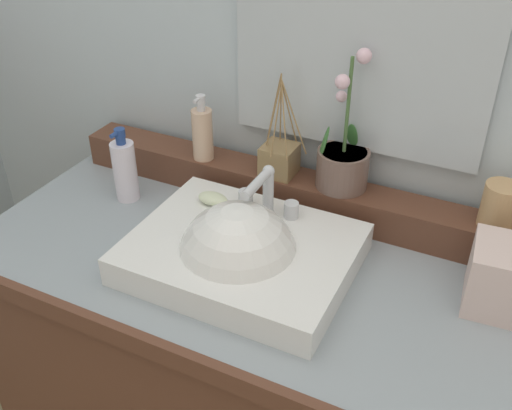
{
  "coord_description": "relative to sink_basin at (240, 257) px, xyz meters",
  "views": [
    {
      "loc": [
        0.41,
        -0.88,
        1.63
      ],
      "look_at": [
        -0.01,
        -0.01,
        0.99
      ],
      "focal_mm": 41.27,
      "sensor_mm": 36.0,
      "label": 1
    }
  ],
  "objects": [
    {
      "name": "lotion_bottle",
      "position": [
        -0.37,
        0.12,
        0.05
      ],
      "size": [
        0.06,
        0.06,
        0.19
      ],
      "color": "white",
      "rests_on": "vanity_cabinet"
    },
    {
      "name": "vanity_cabinet",
      "position": [
        0.04,
        0.04,
        -0.45
      ],
      "size": [
        1.28,
        0.59,
        0.85
      ],
      "color": "brown",
      "rests_on": "ground"
    },
    {
      "name": "sink_basin",
      "position": [
        0.0,
        0.0,
        0.0
      ],
      "size": [
        0.45,
        0.36,
        0.28
      ],
      "color": "white",
      "rests_on": "vanity_cabinet"
    },
    {
      "name": "potted_plant",
      "position": [
        0.12,
        0.28,
        0.12
      ],
      "size": [
        0.12,
        0.12,
        0.32
      ],
      "color": "brown",
      "rests_on": "back_ledge"
    },
    {
      "name": "soap_bar",
      "position": [
        -0.12,
        0.11,
        0.05
      ],
      "size": [
        0.07,
        0.04,
        0.02
      ],
      "primitive_type": "ellipsoid",
      "color": "beige",
      "rests_on": "sink_basin"
    },
    {
      "name": "reed_diffuser",
      "position": [
        -0.03,
        0.27,
        0.09
      ],
      "size": [
        0.11,
        0.08,
        0.25
      ],
      "color": "olive",
      "rests_on": "back_ledge"
    },
    {
      "name": "wall_back",
      "position": [
        0.04,
        0.44,
        0.4
      ],
      "size": [
        3.03,
        0.2,
        2.55
      ],
      "primitive_type": "cube",
      "color": "silver",
      "rests_on": "ground"
    },
    {
      "name": "back_ledge",
      "position": [
        0.04,
        0.27,
        0.01
      ],
      "size": [
        1.21,
        0.1,
        0.08
      ],
      "primitive_type": "cube",
      "color": "brown",
      "rests_on": "vanity_cabinet"
    },
    {
      "name": "mirror",
      "position": [
        0.12,
        0.33,
        0.41
      ],
      "size": [
        0.56,
        0.02,
        0.55
      ],
      "primitive_type": "cube",
      "color": "silver"
    },
    {
      "name": "tumbler_cup",
      "position": [
        0.45,
        0.27,
        0.1
      ],
      "size": [
        0.07,
        0.07,
        0.1
      ],
      "primitive_type": "cylinder",
      "color": "tan",
      "rests_on": "back_ledge"
    },
    {
      "name": "tissue_box",
      "position": [
        0.5,
        0.12,
        0.04
      ],
      "size": [
        0.14,
        0.14,
        0.13
      ],
      "primitive_type": "cube",
      "rotation": [
        0.0,
        0.0,
        0.08
      ],
      "color": "beige",
      "rests_on": "vanity_cabinet"
    },
    {
      "name": "soap_dispenser",
      "position": [
        -0.23,
        0.25,
        0.12
      ],
      "size": [
        0.05,
        0.05,
        0.16
      ],
      "color": "#D9B393",
      "rests_on": "back_ledge"
    }
  ]
}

